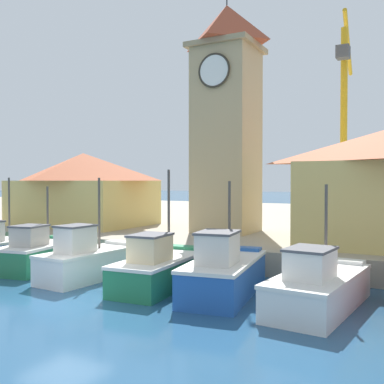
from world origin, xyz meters
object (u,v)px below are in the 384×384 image
object	(u,v)px
fishing_boat_right_inner	(224,273)
fishing_boat_right_outer	(319,287)
port_crane_far	(344,143)
warehouse_left	(83,188)
fishing_boat_mid_left	(40,253)
clock_tower	(227,113)
fishing_boat_mid_right	(160,268)
fishing_boat_center	(89,260)

from	to	relation	value
fishing_boat_right_inner	fishing_boat_right_outer	distance (m)	3.35
fishing_boat_right_inner	port_crane_far	size ratio (longest dim) A/B	0.31
warehouse_left	port_crane_far	xyz separation A→B (m)	(14.66, 15.01, 3.63)
fishing_boat_mid_left	port_crane_far	xyz separation A→B (m)	(9.30, 23.91, 6.46)
clock_tower	fishing_boat_mid_right	bearing A→B (deg)	-80.87
port_crane_far	clock_tower	bearing A→B (deg)	-106.17
fishing_boat_mid_left	fishing_boat_center	xyz separation A→B (m)	(3.28, -0.44, 0.04)
fishing_boat_mid_right	fishing_boat_right_inner	world-z (taller)	fishing_boat_mid_right
fishing_boat_center	clock_tower	size ratio (longest dim) A/B	0.32
fishing_boat_right_outer	clock_tower	distance (m)	14.39
fishing_boat_mid_right	clock_tower	xyz separation A→B (m)	(-1.56, 9.73, 7.29)
fishing_boat_mid_left	fishing_boat_center	world-z (taller)	fishing_boat_center
fishing_boat_mid_left	fishing_boat_mid_right	distance (m)	6.69
fishing_boat_mid_right	warehouse_left	bearing A→B (deg)	142.75
fishing_boat_mid_right	fishing_boat_right_outer	xyz separation A→B (m)	(5.98, -0.09, -0.02)
clock_tower	warehouse_left	distance (m)	11.40
fishing_boat_right_outer	clock_tower	size ratio (longest dim) A/B	0.36
fishing_boat_mid_left	fishing_boat_right_inner	xyz separation A→B (m)	(9.32, -0.21, 0.07)
fishing_boat_center	fishing_boat_mid_left	bearing A→B (deg)	172.44
fishing_boat_mid_left	clock_tower	bearing A→B (deg)	61.62
clock_tower	warehouse_left	world-z (taller)	clock_tower
fishing_boat_center	port_crane_far	distance (m)	25.89
fishing_boat_mid_left	fishing_boat_mid_right	xyz separation A→B (m)	(6.68, -0.26, -0.01)
fishing_boat_mid_right	port_crane_far	xyz separation A→B (m)	(2.62, 24.16, 6.47)
fishing_boat_mid_left	clock_tower	size ratio (longest dim) A/B	0.31
fishing_boat_center	clock_tower	distance (m)	12.41
fishing_boat_mid_right	fishing_boat_right_inner	bearing A→B (deg)	1.03
port_crane_far	fishing_boat_mid_right	bearing A→B (deg)	-96.19
fishing_boat_center	fishing_boat_mid_right	world-z (taller)	fishing_boat_mid_right
fishing_boat_mid_left	warehouse_left	bearing A→B (deg)	121.06
clock_tower	warehouse_left	size ratio (longest dim) A/B	1.65
clock_tower	fishing_boat_right_outer	bearing A→B (deg)	-52.48
fishing_boat_mid_left	port_crane_far	size ratio (longest dim) A/B	0.27
warehouse_left	fishing_boat_right_inner	bearing A→B (deg)	-31.83
fishing_boat_right_inner	clock_tower	size ratio (longest dim) A/B	0.36
clock_tower	fishing_boat_center	bearing A→B (deg)	-100.52
fishing_boat_right_inner	port_crane_far	world-z (taller)	port_crane_far
fishing_boat_right_inner	warehouse_left	size ratio (longest dim) A/B	0.59
fishing_boat_mid_left	fishing_boat_right_inner	world-z (taller)	fishing_boat_right_inner
fishing_boat_center	fishing_boat_right_outer	bearing A→B (deg)	0.51
warehouse_left	fishing_boat_mid_left	bearing A→B (deg)	-58.94
port_crane_far	fishing_boat_right_inner	bearing A→B (deg)	-89.97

